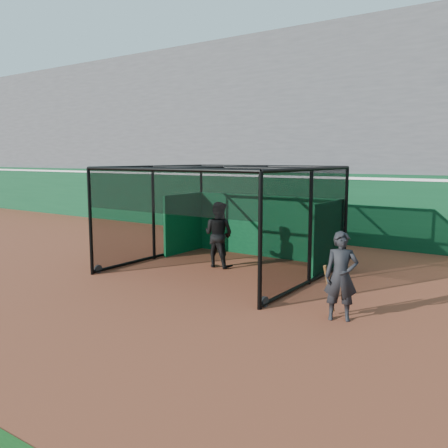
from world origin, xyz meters
The scene contains 6 objects.
ground centered at (0.00, 0.00, 0.00)m, with size 120.00×120.00×0.00m, color brown.
outfield_wall centered at (0.00, 8.50, 1.29)m, with size 50.00×0.50×2.50m.
grandstand centered at (0.00, 12.27, 4.48)m, with size 50.00×7.85×8.95m.
batting_cage centered at (-0.30, 2.75, 1.39)m, with size 5.18×4.83×2.78m.
batter centered at (-0.65, 3.01, 0.92)m, with size 0.89×0.69×1.84m, color black.
on_deck_player centered at (3.81, 0.70, 0.84)m, with size 0.73×0.62×1.69m.
Camera 1 is at (6.92, -7.65, 3.04)m, focal length 38.00 mm.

